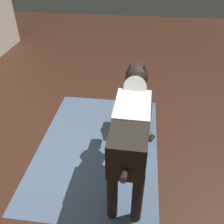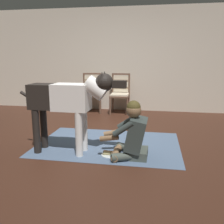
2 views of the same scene
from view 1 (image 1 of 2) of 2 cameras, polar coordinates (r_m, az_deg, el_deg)
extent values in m
plane|color=#3C2116|center=(3.15, -5.87, -10.33)|extent=(13.45, 13.45, 0.00)
cube|color=slate|center=(3.28, -3.23, -7.78)|extent=(2.25, 1.54, 0.01)
cube|color=#464E46|center=(3.60, 5.35, -2.07)|extent=(0.25, 0.35, 0.12)
cylinder|color=#464E46|center=(3.47, 7.71, -3.83)|extent=(0.41, 0.26, 0.11)
cylinder|color=#866444|center=(3.36, 6.41, -5.42)|extent=(0.11, 0.36, 0.09)
cylinder|color=#464E46|center=(3.48, 2.61, -3.38)|extent=(0.41, 0.28, 0.11)
cylinder|color=#866444|center=(3.37, 3.51, -5.16)|extent=(0.13, 0.37, 0.09)
cube|color=#313A38|center=(3.40, 5.55, 1.24)|extent=(0.31, 0.41, 0.48)
cylinder|color=#313A38|center=(3.21, 8.59, 1.16)|extent=(0.29, 0.09, 0.24)
cylinder|color=#866444|center=(3.14, 7.33, -3.19)|extent=(0.28, 0.12, 0.12)
cylinder|color=#313A38|center=(3.22, 2.38, 1.70)|extent=(0.29, 0.09, 0.24)
cylinder|color=#866444|center=(3.15, 2.79, -2.78)|extent=(0.28, 0.10, 0.12)
sphere|color=#866444|center=(3.19, 5.84, 5.73)|extent=(0.21, 0.21, 0.21)
sphere|color=#473E1D|center=(3.17, 5.88, 6.31)|extent=(0.19, 0.19, 0.19)
cylinder|color=white|center=(2.81, 2.02, -7.96)|extent=(0.10, 0.10, 0.64)
cylinder|color=white|center=(2.80, 6.75, -8.40)|extent=(0.10, 0.10, 0.64)
cylinder|color=black|center=(2.39, 0.06, -18.55)|extent=(0.10, 0.10, 0.64)
cylinder|color=black|center=(2.38, 5.88, -19.13)|extent=(0.10, 0.10, 0.64)
cube|color=white|center=(2.37, 4.64, -1.65)|extent=(0.52, 0.34, 0.37)
cube|color=black|center=(2.08, 3.73, -8.11)|extent=(0.45, 0.32, 0.35)
cylinder|color=white|center=(2.60, 5.44, 5.48)|extent=(0.37, 0.24, 0.35)
sphere|color=black|center=(2.66, 5.73, 8.25)|extent=(0.25, 0.25, 0.25)
cube|color=black|center=(2.86, 5.99, 9.81)|extent=(0.19, 0.12, 0.10)
cone|color=black|center=(2.61, 4.18, 10.06)|extent=(0.09, 0.09, 0.11)
cone|color=black|center=(2.61, 7.48, 9.79)|extent=(0.09, 0.09, 0.11)
cylinder|color=black|center=(1.94, 3.00, -13.69)|extent=(0.33, 0.05, 0.22)
cylinder|color=silver|center=(3.33, 4.78, -7.08)|extent=(0.26, 0.26, 0.01)
cylinder|color=#D9C383|center=(3.31, 5.17, -6.74)|extent=(0.19, 0.06, 0.05)
cylinder|color=#D9C383|center=(3.31, 4.43, -6.65)|extent=(0.19, 0.06, 0.05)
cylinder|color=brown|center=(3.30, 4.81, -6.60)|extent=(0.20, 0.05, 0.04)
camera|label=2|loc=(4.53, 53.55, 10.31)|focal=39.58mm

